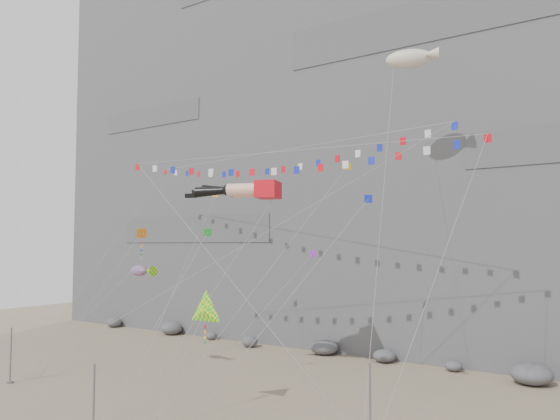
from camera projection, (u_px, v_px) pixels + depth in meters
name	position (u px, v px, depth m)	size (l,w,h in m)	color
ground	(200.00, 396.00, 36.83)	(120.00, 120.00, 0.00)	#87755D
cliff	(386.00, 120.00, 64.81)	(80.00, 28.00, 50.00)	slate
talus_boulders	(324.00, 348.00, 50.89)	(60.00, 3.00, 1.20)	#5C5D61
anchor_pole_left	(11.00, 355.00, 40.48)	(0.12, 0.12, 4.08)	slate
anchor_pole_center	(94.00, 402.00, 28.60)	(0.12, 0.12, 3.96)	slate
anchor_pole_right	(370.00, 403.00, 28.22)	(0.12, 0.12, 4.07)	slate
legs_kite	(243.00, 191.00, 40.81)	(7.31, 14.46, 19.36)	red
flag_banner_upper	(275.00, 152.00, 47.20)	(32.56, 17.27, 27.13)	red
flag_banner_lower	(285.00, 151.00, 40.62)	(28.18, 10.58, 21.99)	red
harlequin_kite	(141.00, 234.00, 47.79)	(3.36, 8.81, 13.86)	red
fish_windsock	(139.00, 271.00, 44.11)	(7.37, 7.07, 11.65)	#EB5C0C
delta_kite	(205.00, 311.00, 33.52)	(2.60, 4.85, 8.13)	yellow
blimp_windsock	(409.00, 59.00, 42.17)	(4.68, 14.93, 28.19)	beige
small_kite_a	(214.00, 198.00, 46.76)	(4.79, 13.88, 20.13)	orange
small_kite_b	(311.00, 256.00, 40.08)	(3.23, 12.75, 15.68)	purple
small_kite_c	(207.00, 234.00, 39.28)	(1.23, 9.67, 14.26)	#169524
small_kite_d	(344.00, 171.00, 39.14)	(5.73, 14.80, 21.83)	yellow
small_kite_e	(365.00, 202.00, 34.26)	(8.02, 9.08, 17.21)	#1526BA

